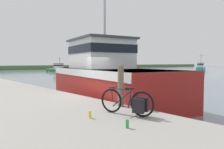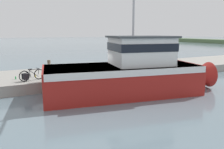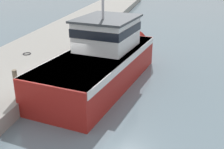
% 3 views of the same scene
% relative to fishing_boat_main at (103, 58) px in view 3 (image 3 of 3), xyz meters
% --- Properties ---
extents(ground_plane, '(320.00, 320.00, 0.00)m').
position_rel_fishing_boat_main_xyz_m(ground_plane, '(-1.86, -1.61, -1.45)').
color(ground_plane, slate).
extents(dock_pier, '(6.00, 80.00, 0.71)m').
position_rel_fishing_boat_main_xyz_m(dock_pier, '(-5.63, -1.61, -1.09)').
color(dock_pier, gray).
rests_on(dock_pier, ground_plane).
extents(fishing_boat_main, '(5.32, 11.60, 8.85)m').
position_rel_fishing_boat_main_xyz_m(fishing_boat_main, '(0.00, 0.00, 0.00)').
color(fishing_boat_main, maroon).
rests_on(fishing_boat_main, ground_plane).
extents(mooring_post, '(0.21, 0.21, 1.40)m').
position_rel_fishing_boat_main_xyz_m(mooring_post, '(-2.92, -4.48, -0.04)').
color(mooring_post, '#756651').
rests_on(mooring_post, dock_pier).
extents(hose_coil, '(0.56, 0.56, 0.05)m').
position_rel_fishing_boat_main_xyz_m(hose_coil, '(-5.84, 1.73, -0.71)').
color(hose_coil, black).
rests_on(hose_coil, dock_pier).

